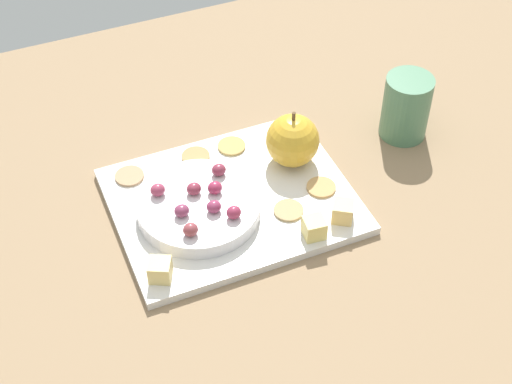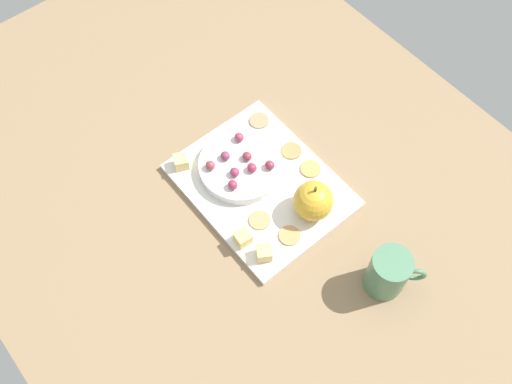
% 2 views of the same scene
% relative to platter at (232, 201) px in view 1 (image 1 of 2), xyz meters
% --- Properties ---
extents(table, '(1.42, 1.02, 0.04)m').
position_rel_platter_xyz_m(table, '(-0.02, -0.02, -0.03)').
color(table, '#8A6E4F').
rests_on(table, ground).
extents(platter, '(0.32, 0.26, 0.01)m').
position_rel_platter_xyz_m(platter, '(0.00, 0.00, 0.00)').
color(platter, silver).
rests_on(platter, table).
extents(serving_dish, '(0.17, 0.17, 0.02)m').
position_rel_platter_xyz_m(serving_dish, '(-0.05, -0.01, 0.02)').
color(serving_dish, silver).
rests_on(serving_dish, platter).
extents(apple_whole, '(0.08, 0.08, 0.08)m').
position_rel_platter_xyz_m(apple_whole, '(0.11, 0.04, 0.04)').
color(apple_whole, gold).
rests_on(apple_whole, platter).
extents(apple_stem, '(0.01, 0.01, 0.01)m').
position_rel_platter_xyz_m(apple_stem, '(0.11, 0.04, 0.09)').
color(apple_stem, brown).
rests_on(apple_stem, apple_whole).
extents(cheese_cube_0, '(0.03, 0.03, 0.03)m').
position_rel_platter_xyz_m(cheese_cube_0, '(0.07, -0.10, 0.02)').
color(cheese_cube_0, '#E3CC6F').
rests_on(cheese_cube_0, platter).
extents(cheese_cube_1, '(0.04, 0.04, 0.03)m').
position_rel_platter_xyz_m(cheese_cube_1, '(0.12, -0.09, 0.02)').
color(cheese_cube_1, '#EAC373').
rests_on(cheese_cube_1, platter).
extents(cheese_cube_2, '(0.04, 0.04, 0.03)m').
position_rel_platter_xyz_m(cheese_cube_2, '(-0.13, -0.09, 0.02)').
color(cheese_cube_2, '#E8CC79').
rests_on(cheese_cube_2, platter).
extents(cracker_0, '(0.04, 0.04, 0.00)m').
position_rel_platter_xyz_m(cracker_0, '(-0.02, 0.10, 0.01)').
color(cracker_0, '#A9824E').
rests_on(cracker_0, platter).
extents(cracker_1, '(0.04, 0.04, 0.00)m').
position_rel_platter_xyz_m(cracker_1, '(0.12, -0.03, 0.01)').
color(cracker_1, tan).
rests_on(cracker_1, platter).
extents(cracker_2, '(0.04, 0.04, 0.00)m').
position_rel_platter_xyz_m(cracker_2, '(0.06, -0.05, 0.01)').
color(cracker_2, tan).
rests_on(cracker_2, platter).
extents(cracker_3, '(0.04, 0.04, 0.00)m').
position_rel_platter_xyz_m(cracker_3, '(0.04, 0.10, 0.01)').
color(cracker_3, tan).
rests_on(cracker_3, platter).
extents(cracker_4, '(0.04, 0.04, 0.00)m').
position_rel_platter_xyz_m(cracker_4, '(-0.12, 0.09, 0.01)').
color(cracker_4, tan).
rests_on(cracker_4, platter).
extents(grape_0, '(0.02, 0.02, 0.02)m').
position_rel_platter_xyz_m(grape_0, '(-0.02, -0.05, 0.04)').
color(grape_0, '#972F4B').
rests_on(grape_0, serving_dish).
extents(grape_1, '(0.02, 0.02, 0.02)m').
position_rel_platter_xyz_m(grape_1, '(-0.10, 0.02, 0.04)').
color(grape_1, '#9A3752').
rests_on(grape_1, serving_dish).
extents(grape_2, '(0.02, 0.02, 0.02)m').
position_rel_platter_xyz_m(grape_2, '(-0.05, 0.01, 0.04)').
color(grape_2, '#852F42').
rests_on(grape_2, serving_dish).
extents(grape_3, '(0.02, 0.02, 0.02)m').
position_rel_platter_xyz_m(grape_3, '(-0.04, -0.03, 0.04)').
color(grape_3, '#8E3354').
rests_on(grape_3, serving_dish).
extents(grape_4, '(0.02, 0.02, 0.02)m').
position_rel_platter_xyz_m(grape_4, '(-0.01, 0.03, 0.04)').
color(grape_4, '#842F43').
rests_on(grape_4, serving_dish).
extents(grape_5, '(0.02, 0.02, 0.02)m').
position_rel_platter_xyz_m(grape_5, '(-0.08, -0.02, 0.04)').
color(grape_5, '#823653').
rests_on(grape_5, serving_dish).
extents(grape_6, '(0.02, 0.02, 0.02)m').
position_rel_platter_xyz_m(grape_6, '(-0.02, -0.00, 0.04)').
color(grape_6, '#9B2B4B').
rests_on(grape_6, serving_dish).
extents(grape_7, '(0.02, 0.02, 0.02)m').
position_rel_platter_xyz_m(grape_7, '(-0.08, -0.06, 0.04)').
color(grape_7, '#8E3D44').
rests_on(grape_7, serving_dish).
extents(cup, '(0.08, 0.09, 0.10)m').
position_rel_platter_xyz_m(cup, '(0.29, 0.04, 0.04)').
color(cup, '#4B7B5A').
rests_on(cup, table).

